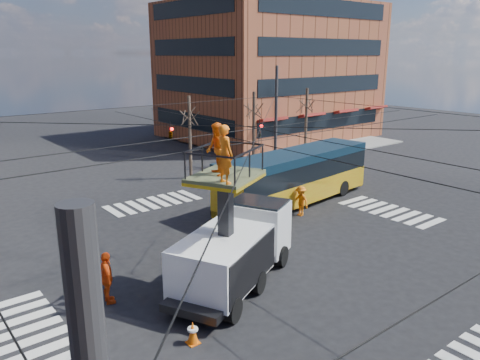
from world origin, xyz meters
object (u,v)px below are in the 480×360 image
object	(u,v)px
city_bus	(295,176)
flagger	(301,201)
utility_truck	(235,233)
traffic_cone	(193,332)
worker_ground	(107,278)

from	to	relation	value
city_bus	flagger	xyz separation A→B (m)	(-1.36, -1.81, -0.86)
utility_truck	traffic_cone	bearing A→B (deg)	-172.74
worker_ground	flagger	distance (m)	12.66
traffic_cone	worker_ground	bearing A→B (deg)	104.70
traffic_cone	worker_ground	xyz separation A→B (m)	(-1.06, 4.04, 0.61)
utility_truck	traffic_cone	xyz separation A→B (m)	(-3.55, -2.37, -1.74)
traffic_cone	flagger	size ratio (longest dim) A/B	0.45
utility_truck	worker_ground	size ratio (longest dim) A/B	3.67
utility_truck	flagger	xyz separation A→B (m)	(7.83, 4.03, -1.26)
flagger	utility_truck	bearing A→B (deg)	-62.18
worker_ground	flagger	size ratio (longest dim) A/B	1.14
city_bus	worker_ground	distance (m)	14.43
city_bus	flagger	bearing A→B (deg)	-133.38
traffic_cone	flagger	distance (m)	13.06
utility_truck	worker_ground	world-z (taller)	utility_truck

